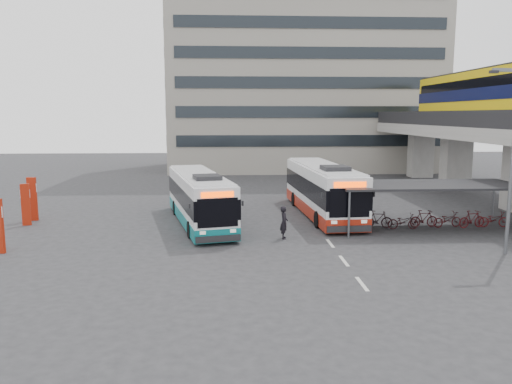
{
  "coord_description": "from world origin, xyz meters",
  "views": [
    {
      "loc": [
        -2.45,
        -23.83,
        6.33
      ],
      "look_at": [
        -0.98,
        3.97,
        2.0
      ],
      "focal_mm": 35.0,
      "sensor_mm": 36.0,
      "label": 1
    }
  ],
  "objects_px": {
    "bus_teal": "(199,199)",
    "pedestrian": "(284,222)",
    "bus_main": "(322,190)",
    "lamp_post": "(511,150)"
  },
  "relations": [
    {
      "from": "pedestrian",
      "to": "bus_main",
      "type": "bearing_deg",
      "value": -23.6
    },
    {
      "from": "bus_main",
      "to": "lamp_post",
      "type": "height_order",
      "value": "lamp_post"
    },
    {
      "from": "bus_teal",
      "to": "lamp_post",
      "type": "height_order",
      "value": "lamp_post"
    },
    {
      "from": "bus_main",
      "to": "pedestrian",
      "type": "xyz_separation_m",
      "value": [
        -3.1,
        -6.08,
        -0.74
      ]
    },
    {
      "from": "pedestrian",
      "to": "lamp_post",
      "type": "height_order",
      "value": "lamp_post"
    },
    {
      "from": "pedestrian",
      "to": "lamp_post",
      "type": "relative_size",
      "value": 0.2
    },
    {
      "from": "bus_main",
      "to": "lamp_post",
      "type": "bearing_deg",
      "value": -58.07
    },
    {
      "from": "pedestrian",
      "to": "lamp_post",
      "type": "distance_m",
      "value": 11.06
    },
    {
      "from": "bus_main",
      "to": "lamp_post",
      "type": "distance_m",
      "value": 11.96
    },
    {
      "from": "bus_teal",
      "to": "pedestrian",
      "type": "relative_size",
      "value": 6.46
    }
  ]
}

